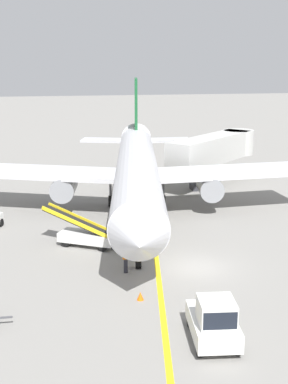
{
  "coord_description": "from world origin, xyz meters",
  "views": [
    {
      "loc": [
        -8.45,
        -28.47,
        12.09
      ],
      "look_at": [
        -1.49,
        8.87,
        2.5
      ],
      "focal_mm": 49.79,
      "sensor_mm": 36.0,
      "label": 1
    }
  ],
  "objects_px": {
    "safety_cone_nose_right": "(138,194)",
    "pushback_tug": "(214,321)",
    "ground_crew_marshaller": "(126,258)",
    "airliner": "(137,170)",
    "belt_loader_forward_hold": "(86,234)",
    "safety_cone_nose_left": "(140,296)",
    "jet_bridge": "(218,148)"
  },
  "relations": [
    {
      "from": "belt_loader_forward_hold",
      "to": "safety_cone_nose_left",
      "type": "distance_m",
      "value": 8.95
    },
    {
      "from": "belt_loader_forward_hold",
      "to": "airliner",
      "type": "bearing_deg",
      "value": 57.61
    },
    {
      "from": "airliner",
      "to": "jet_bridge",
      "type": "distance_m",
      "value": 12.6
    },
    {
      "from": "jet_bridge",
      "to": "safety_cone_nose_right",
      "type": "distance_m",
      "value": 9.81
    },
    {
      "from": "ground_crew_marshaller",
      "to": "safety_cone_nose_left",
      "type": "bearing_deg",
      "value": -86.96
    },
    {
      "from": "jet_bridge",
      "to": "safety_cone_nose_left",
      "type": "xyz_separation_m",
      "value": [
        -12.07,
        -24.42,
        -3.32
      ]
    },
    {
      "from": "jet_bridge",
      "to": "pushback_tug",
      "type": "xyz_separation_m",
      "value": [
        -9.67,
        -29.13,
        -2.55
      ]
    },
    {
      "from": "safety_cone_nose_left",
      "to": "belt_loader_forward_hold",
      "type": "bearing_deg",
      "value": 103.41
    },
    {
      "from": "safety_cone_nose_left",
      "to": "airliner",
      "type": "bearing_deg",
      "value": 80.74
    },
    {
      "from": "airliner",
      "to": "jet_bridge",
      "type": "bearing_deg",
      "value": 41.38
    },
    {
      "from": "airliner",
      "to": "jet_bridge",
      "type": "xyz_separation_m",
      "value": [
        9.45,
        8.33,
        0.12
      ]
    },
    {
      "from": "ground_crew_marshaller",
      "to": "safety_cone_nose_right",
      "type": "distance_m",
      "value": 17.64
    },
    {
      "from": "airliner",
      "to": "jet_bridge",
      "type": "relative_size",
      "value": 3.19
    },
    {
      "from": "airliner",
      "to": "safety_cone_nose_right",
      "type": "height_order",
      "value": "airliner"
    },
    {
      "from": "pushback_tug",
      "to": "belt_loader_forward_hold",
      "type": "distance_m",
      "value": 14.13
    },
    {
      "from": "safety_cone_nose_left",
      "to": "safety_cone_nose_right",
      "type": "relative_size",
      "value": 1.0
    },
    {
      "from": "belt_loader_forward_hold",
      "to": "safety_cone_nose_right",
      "type": "relative_size",
      "value": 11.3
    },
    {
      "from": "safety_cone_nose_right",
      "to": "pushback_tug",
      "type": "bearing_deg",
      "value": -92.53
    },
    {
      "from": "airliner",
      "to": "pushback_tug",
      "type": "bearing_deg",
      "value": -90.6
    },
    {
      "from": "pushback_tug",
      "to": "airliner",
      "type": "bearing_deg",
      "value": 89.4
    },
    {
      "from": "belt_loader_forward_hold",
      "to": "ground_crew_marshaller",
      "type": "xyz_separation_m",
      "value": [
        1.88,
        -5.01,
        0.13
      ]
    },
    {
      "from": "airliner",
      "to": "pushback_tug",
      "type": "xyz_separation_m",
      "value": [
        -0.22,
        -20.8,
        -2.42
      ]
    },
    {
      "from": "safety_cone_nose_right",
      "to": "jet_bridge",
      "type": "bearing_deg",
      "value": 22.33
    },
    {
      "from": "ground_crew_marshaller",
      "to": "pushback_tug",
      "type": "bearing_deg",
      "value": -72.79
    },
    {
      "from": "airliner",
      "to": "safety_cone_nose_right",
      "type": "xyz_separation_m",
      "value": [
        0.91,
        4.82,
        -3.2
      ]
    },
    {
      "from": "ground_crew_marshaller",
      "to": "safety_cone_nose_right",
      "type": "height_order",
      "value": "ground_crew_marshaller"
    },
    {
      "from": "airliner",
      "to": "pushback_tug",
      "type": "height_order",
      "value": "airliner"
    },
    {
      "from": "jet_bridge",
      "to": "ground_crew_marshaller",
      "type": "distance_m",
      "value": 24.24
    },
    {
      "from": "airliner",
      "to": "belt_loader_forward_hold",
      "type": "bearing_deg",
      "value": -122.39
    },
    {
      "from": "jet_bridge",
      "to": "safety_cone_nose_right",
      "type": "height_order",
      "value": "jet_bridge"
    },
    {
      "from": "pushback_tug",
      "to": "safety_cone_nose_right",
      "type": "height_order",
      "value": "pushback_tug"
    },
    {
      "from": "jet_bridge",
      "to": "safety_cone_nose_right",
      "type": "xyz_separation_m",
      "value": [
        -8.54,
        -3.51,
        -3.32
      ]
    }
  ]
}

